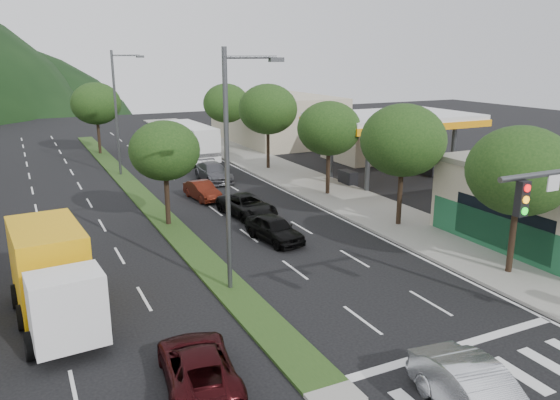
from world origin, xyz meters
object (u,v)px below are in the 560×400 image
tree_med_near (165,151)px  car_queue_b (214,172)px  tree_r_c (329,128)px  streetlight_mid (118,107)px  tree_r_e (226,103)px  car_queue_c (202,191)px  box_truck (53,278)px  car_queue_d (247,206)px  tree_r_b (403,140)px  tree_med_far (96,104)px  tree_r_a (520,171)px  car_queue_a (274,229)px  streetlight_near (232,161)px  motorhome (191,141)px  sedan_silver (478,396)px  tree_r_d (268,109)px  suv_maroon (198,365)px

tree_med_near → car_queue_b: (6.24, 9.81, -3.72)m
tree_r_c → streetlight_mid: (-11.79, 13.00, 0.84)m
tree_r_e → car_queue_c: 19.58m
tree_r_c → box_truck: bearing=-148.6°
car_queue_d → tree_r_b: bearing=-46.9°
streetlight_mid → car_queue_c: size_ratio=2.64×
tree_med_far → car_queue_d: tree_med_far is taller
tree_r_a → car_queue_a: size_ratio=1.63×
streetlight_mid → car_queue_d: size_ratio=2.10×
tree_med_near → streetlight_mid: size_ratio=0.60×
tree_med_far → streetlight_near: 36.01m
streetlight_near → car_queue_d: size_ratio=2.10×
streetlight_mid → car_queue_c: 11.85m
tree_r_b → motorhome: bearing=100.8°
sedan_silver → car_queue_d: 20.90m
tree_med_near → tree_r_c: bearing=9.5°
car_queue_a → box_truck: box_truck is taller
car_queue_a → tree_r_e: bearing=66.5°
tree_r_c → motorhome: (-4.74, 16.92, -2.95)m
tree_med_near → streetlight_near: (0.21, -10.00, 1.16)m
tree_med_near → streetlight_near: bearing=-88.8°
tree_r_c → streetlight_mid: streetlight_mid is taller
tree_r_e → motorhome: bearing=-147.0°
tree_med_near → tree_r_a: bearing=-49.4°
car_queue_c → streetlight_near: bearing=-109.4°
tree_r_e → sedan_silver: tree_r_e is taller
tree_r_d → tree_med_near: size_ratio=1.19×
car_queue_c → car_queue_d: bearing=-82.4°
tree_r_a → tree_r_d: size_ratio=0.93×
car_queue_d → box_truck: (-11.73, -9.31, 0.96)m
tree_med_far → suv_maroon: size_ratio=1.53×
sedan_silver → box_truck: size_ratio=0.65×
tree_med_far → sedan_silver: tree_med_far is taller
tree_r_d → tree_med_far: tree_r_d is taller
tree_r_a → car_queue_d: tree_r_a is taller
car_queue_c → sedan_silver: bearing=-97.8°
car_queue_a → tree_r_a: bearing=-57.0°
tree_r_c → tree_r_d: bearing=90.0°
streetlight_mid → car_queue_c: bearing=-71.3°
tree_r_c → tree_r_e: bearing=90.0°
car_queue_a → car_queue_c: size_ratio=1.07×
car_queue_b → motorhome: bearing=84.2°
tree_r_d → car_queue_c: 11.92m
tree_med_near → car_queue_a: bearing=-49.8°
car_queue_b → motorhome: (1.02, 9.11, 1.09)m
tree_r_e → car_queue_b: 14.12m
car_queue_a → streetlight_near: bearing=-138.8°
tree_med_near → car_queue_d: bearing=-2.2°
car_queue_b → car_queue_d: size_ratio=1.03×
tree_r_b → tree_r_a: bearing=-90.0°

